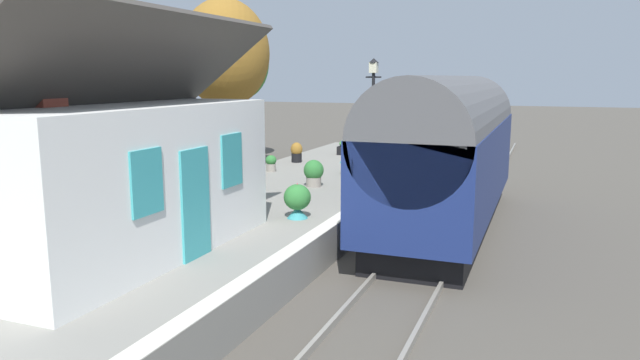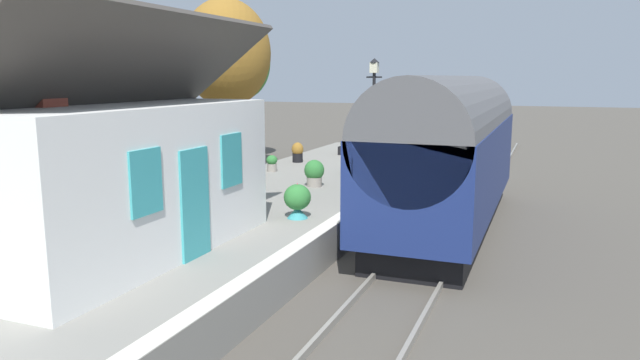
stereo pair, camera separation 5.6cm
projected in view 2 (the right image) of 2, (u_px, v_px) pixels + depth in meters
ground_plane at (383, 259)px, 14.00m from camera, size 160.00×160.00×0.00m
platform at (237, 226)px, 15.36m from camera, size 32.00×5.95×0.88m
platform_edge_coping at (337, 219)px, 14.27m from camera, size 32.00×0.36×0.02m
rail_near at (452, 264)px, 13.41m from camera, size 52.00×0.08×0.14m
rail_far at (391, 257)px, 13.93m from camera, size 52.00×0.08×0.14m
train at (449, 152)px, 16.48m from camera, size 10.80×2.73×4.32m
station_building at (95, 171)px, 11.49m from camera, size 7.02×4.43×5.81m
bench_platform_end at (385, 146)px, 25.08m from camera, size 1.41×0.47×0.88m
bench_mid_platform at (354, 159)px, 21.14m from camera, size 1.41×0.46×0.88m
planter_under_sign at (298, 152)px, 23.72m from camera, size 0.47×0.47×0.80m
planter_bench_left at (345, 147)px, 26.33m from camera, size 1.02×0.32×0.63m
planter_edge_near at (180, 182)px, 16.74m from camera, size 0.52×0.52×0.87m
planter_edge_far at (314, 173)px, 18.47m from camera, size 0.63×0.63×0.85m
planter_bench_right at (297, 200)px, 14.31m from camera, size 0.67×0.67×0.89m
planter_corner_building at (272, 163)px, 21.42m from camera, size 0.40×0.40×0.64m
lamp_post_platform at (374, 98)px, 18.44m from camera, size 0.32×0.50×3.98m
station_sign_board at (405, 136)px, 22.45m from camera, size 0.96×0.06×1.57m
tree_distant at (226, 53)px, 25.68m from camera, size 4.26×3.80×7.66m
tree_mid_background at (79, 61)px, 17.64m from camera, size 4.32×3.96×6.89m
tree_far_right at (240, 63)px, 29.88m from camera, size 3.30×2.98×6.89m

